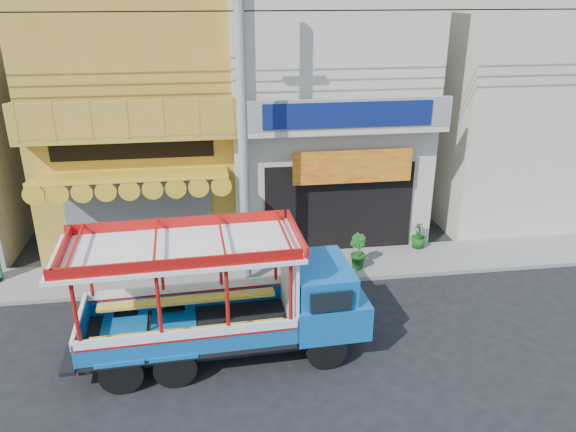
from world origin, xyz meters
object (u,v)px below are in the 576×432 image
object	(u,v)px
utility_pole	(248,107)
potted_plant_b	(357,252)
potted_plant_c	(419,235)
songthaew_truck	(242,297)

from	to	relation	value
utility_pole	potted_plant_b	world-z (taller)	utility_pole
potted_plant_c	utility_pole	bearing A→B (deg)	-32.92
songthaew_truck	potted_plant_b	size ratio (longest dim) A/B	6.38
songthaew_truck	potted_plant_b	distance (m)	5.10
potted_plant_c	songthaew_truck	bearing A→B (deg)	-9.29
utility_pole	potted_plant_b	distance (m)	5.40
utility_pole	potted_plant_b	xyz separation A→B (m)	(3.12, 0.32, -4.39)
potted_plant_b	potted_plant_c	world-z (taller)	potted_plant_b
songthaew_truck	potted_plant_b	xyz separation A→B (m)	(3.58, 3.54, -0.83)
potted_plant_b	potted_plant_c	xyz separation A→B (m)	(2.29, 1.08, -0.07)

